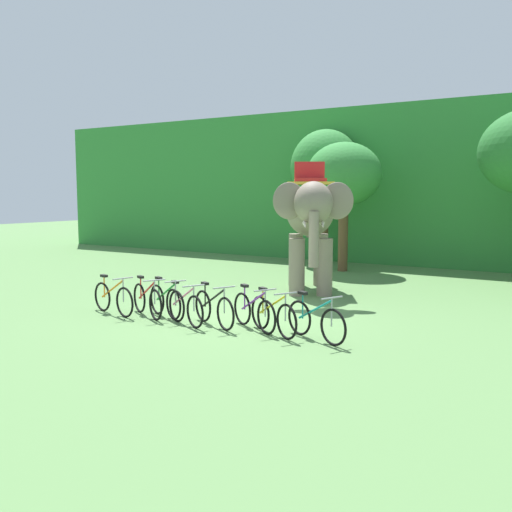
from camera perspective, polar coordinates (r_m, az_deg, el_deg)
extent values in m
plane|color=#567F47|center=(13.44, -1.94, -5.94)|extent=(80.00, 80.00, 0.00)
cube|color=#338438|center=(25.93, 15.56, 6.76)|extent=(36.00, 6.00, 6.31)
cylinder|color=brown|center=(23.43, 6.89, 2.35)|extent=(0.29, 0.29, 2.49)
ellipsoid|color=#338438|center=(23.40, 6.97, 8.76)|extent=(2.83, 2.83, 3.04)
cylinder|color=brown|center=(21.06, 8.69, 1.88)|extent=(0.35, 0.35, 2.50)
ellipsoid|color=#338438|center=(21.01, 8.79, 8.09)|extent=(2.69, 2.69, 2.29)
ellipsoid|color=gray|center=(16.71, 5.41, 4.57)|extent=(2.62, 3.22, 1.50)
cylinder|color=gray|center=(15.96, 6.87, -1.11)|extent=(0.44, 0.44, 1.60)
cylinder|color=gray|center=(15.93, 4.10, -1.10)|extent=(0.44, 0.44, 1.60)
cylinder|color=gray|center=(17.74, 6.48, -0.36)|extent=(0.44, 0.44, 1.60)
cylinder|color=gray|center=(17.71, 3.99, -0.35)|extent=(0.44, 0.44, 1.60)
ellipsoid|color=gray|center=(14.71, 5.75, 5.30)|extent=(1.41, 1.45, 1.10)
ellipsoid|color=gray|center=(14.90, 8.12, 5.48)|extent=(0.81, 0.55, 0.96)
ellipsoid|color=gray|center=(14.84, 3.32, 5.53)|extent=(0.81, 0.55, 0.96)
cylinder|color=gray|center=(14.30, 5.79, 1.67)|extent=(0.26, 0.26, 1.40)
cone|color=beige|center=(14.34, 6.68, 3.07)|extent=(0.38, 0.55, 0.21)
cone|color=beige|center=(14.32, 4.92, 3.08)|extent=(0.38, 0.55, 0.21)
cube|color=gold|center=(16.81, 5.42, 7.24)|extent=(1.79, 1.78, 0.08)
cube|color=#B22323|center=(16.81, 5.43, 7.55)|extent=(1.32, 1.40, 0.10)
cube|color=#B22323|center=(17.31, 5.36, 8.44)|extent=(0.84, 0.52, 0.56)
cylinder|color=gray|center=(18.15, 5.21, 3.29)|extent=(0.08, 0.08, 0.90)
torus|color=black|center=(14.32, -15.09, -3.95)|extent=(0.70, 0.22, 0.71)
torus|color=black|center=(13.47, -12.98, -4.53)|extent=(0.70, 0.22, 0.71)
cylinder|color=orange|center=(13.87, -14.15, -3.20)|extent=(0.95, 0.27, 0.54)
cylinder|color=orange|center=(14.19, -14.92, -2.97)|extent=(0.03, 0.03, 0.52)
cube|color=black|center=(14.15, -14.95, -1.93)|extent=(0.22, 0.14, 0.06)
cylinder|color=#9E9EA3|center=(13.46, -13.13, -3.33)|extent=(0.03, 0.03, 0.55)
cylinder|color=#9E9EA3|center=(13.42, -13.15, -2.19)|extent=(0.15, 0.51, 0.03)
torus|color=black|center=(13.95, -11.56, -4.13)|extent=(0.66, 0.36, 0.71)
torus|color=black|center=(13.03, -10.00, -4.83)|extent=(0.66, 0.36, 0.71)
cylinder|color=red|center=(13.47, -10.87, -3.40)|extent=(0.89, 0.47, 0.54)
cylinder|color=red|center=(13.81, -11.43, -3.13)|extent=(0.03, 0.03, 0.52)
cube|color=black|center=(13.77, -11.46, -2.06)|extent=(0.22, 0.18, 0.06)
cylinder|color=#9E9EA3|center=(13.03, -10.10, -3.58)|extent=(0.03, 0.03, 0.55)
cylinder|color=#9E9EA3|center=(12.98, -10.13, -2.41)|extent=(0.26, 0.48, 0.03)
torus|color=black|center=(13.69, -9.84, -4.29)|extent=(0.67, 0.32, 0.71)
torus|color=black|center=(12.81, -7.91, -4.99)|extent=(0.67, 0.32, 0.71)
cylinder|color=green|center=(13.23, -8.97, -3.54)|extent=(0.91, 0.42, 0.54)
cylinder|color=green|center=(13.56, -9.68, -3.27)|extent=(0.03, 0.03, 0.52)
cube|color=black|center=(13.52, -9.70, -2.19)|extent=(0.22, 0.17, 0.06)
cylinder|color=#9E9EA3|center=(12.80, -8.03, -3.72)|extent=(0.03, 0.03, 0.55)
cylinder|color=#9E9EA3|center=(12.76, -8.05, -2.53)|extent=(0.23, 0.49, 0.03)
torus|color=black|center=(13.04, -8.24, -4.79)|extent=(0.67, 0.33, 0.71)
torus|color=black|center=(12.17, -6.11, -5.56)|extent=(0.67, 0.33, 0.71)
cylinder|color=pink|center=(12.57, -7.28, -4.03)|extent=(0.91, 0.42, 0.54)
cylinder|color=pink|center=(12.90, -8.06, -3.73)|extent=(0.03, 0.03, 0.52)
cube|color=black|center=(12.86, -8.07, -2.59)|extent=(0.22, 0.17, 0.06)
cylinder|color=#9E9EA3|center=(12.16, -6.24, -4.23)|extent=(0.03, 0.03, 0.55)
cylinder|color=#9E9EA3|center=(12.11, -6.25, -2.98)|extent=(0.24, 0.49, 0.03)
torus|color=black|center=(12.77, -5.30, -4.99)|extent=(0.66, 0.35, 0.71)
torus|color=black|center=(11.91, -3.07, -5.80)|extent=(0.66, 0.35, 0.71)
cylinder|color=black|center=(12.31, -4.29, -4.22)|extent=(0.90, 0.46, 0.54)
cylinder|color=black|center=(12.63, -5.11, -3.91)|extent=(0.03, 0.03, 0.52)
cube|color=black|center=(12.59, -5.12, -2.74)|extent=(0.22, 0.18, 0.06)
cylinder|color=#9E9EA3|center=(11.90, -3.20, -4.44)|extent=(0.03, 0.03, 0.55)
cylinder|color=#9E9EA3|center=(11.85, -3.20, -3.15)|extent=(0.25, 0.48, 0.03)
torus|color=black|center=(12.42, -1.37, -5.28)|extent=(0.65, 0.37, 0.71)
torus|color=black|center=(11.58, 1.05, -6.14)|extent=(0.65, 0.37, 0.71)
cylinder|color=purple|center=(11.97, -0.26, -4.51)|extent=(0.88, 0.49, 0.54)
cylinder|color=purple|center=(12.29, -1.14, -4.18)|extent=(0.03, 0.03, 0.52)
cube|color=black|center=(12.24, -1.15, -2.98)|extent=(0.22, 0.18, 0.06)
cylinder|color=#9E9EA3|center=(11.56, 0.93, -4.74)|extent=(0.03, 0.03, 0.55)
cylinder|color=#9E9EA3|center=(11.51, 0.93, -3.42)|extent=(0.27, 0.48, 0.03)
torus|color=black|center=(12.03, 0.44, -5.66)|extent=(0.65, 0.37, 0.71)
torus|color=black|center=(11.20, 3.09, -6.57)|extent=(0.65, 0.37, 0.71)
cylinder|color=yellow|center=(11.58, 1.65, -4.87)|extent=(0.88, 0.49, 0.54)
cylinder|color=yellow|center=(11.89, 0.69, -4.53)|extent=(0.03, 0.03, 0.52)
cube|color=black|center=(11.85, 0.69, -3.29)|extent=(0.22, 0.18, 0.06)
cylinder|color=#9E9EA3|center=(11.19, 2.95, -5.13)|extent=(0.03, 0.03, 0.55)
cylinder|color=#9E9EA3|center=(11.13, 2.96, -3.76)|extent=(0.27, 0.48, 0.03)
torus|color=black|center=(11.57, 4.36, -6.16)|extent=(0.67, 0.33, 0.71)
torus|color=black|center=(10.84, 7.72, -7.07)|extent=(0.67, 0.33, 0.71)
cylinder|color=teal|center=(11.16, 5.91, -5.33)|extent=(0.91, 0.43, 0.54)
cylinder|color=teal|center=(11.44, 4.68, -4.98)|extent=(0.03, 0.03, 0.52)
cube|color=black|center=(11.40, 4.70, -3.70)|extent=(0.22, 0.17, 0.06)
cylinder|color=#9E9EA3|center=(10.81, 7.56, -5.58)|extent=(0.03, 0.03, 0.55)
cylinder|color=#9E9EA3|center=(10.76, 7.58, -4.17)|extent=(0.24, 0.49, 0.03)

